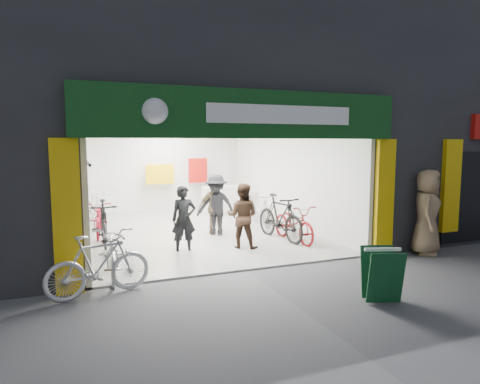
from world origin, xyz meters
TOP-DOWN VIEW (x-y plane):
  - ground at (0.00, 0.00)m, footprint 60.00×60.00m
  - building at (0.91, 4.99)m, footprint 17.00×10.27m
  - bike_left_front at (-2.50, 0.60)m, footprint 0.78×1.99m
  - bike_left_midfront at (-2.50, 2.66)m, footprint 0.63×1.99m
  - bike_left_midback at (-2.49, 4.37)m, footprint 0.83×1.91m
  - bike_left_back at (-2.50, 6.31)m, footprint 0.88×1.89m
  - bike_right_front at (1.80, 2.13)m, footprint 0.79×2.05m
  - bike_right_mid at (2.07, 1.87)m, footprint 0.71×1.87m
  - bike_right_back at (2.14, 4.09)m, footprint 0.51×1.68m
  - parked_bike at (-2.80, -0.36)m, footprint 1.80×0.87m
  - customer_a at (-0.79, 1.88)m, footprint 0.59×0.41m
  - customer_b at (0.58, 1.69)m, footprint 0.96×0.92m
  - customer_c at (0.44, 3.21)m, footprint 1.24×1.16m
  - customer_d at (0.47, 3.38)m, footprint 0.97×0.61m
  - pedestrian_near at (4.26, -0.30)m, footprint 1.10×1.10m
  - sandwich_board at (1.34, -2.31)m, footprint 0.71×0.71m

SIDE VIEW (x-z plane):
  - ground at x=0.00m, z-range 0.00..0.00m
  - sandwich_board at x=1.34m, z-range 0.04..0.89m
  - bike_right_mid at x=2.07m, z-range 0.00..0.97m
  - bike_left_midback at x=-2.49m, z-range 0.00..0.98m
  - bike_right_back at x=2.14m, z-range 0.00..1.00m
  - bike_left_front at x=-2.50m, z-range 0.00..1.03m
  - parked_bike at x=-2.80m, z-range 0.00..1.04m
  - bike_left_back at x=-2.50m, z-range 0.00..1.09m
  - bike_left_midfront at x=-2.50m, z-range 0.00..1.19m
  - bike_right_front at x=1.80m, z-range 0.00..1.20m
  - customer_d at x=0.47m, z-range 0.00..1.53m
  - customer_a at x=-0.79m, z-range 0.00..1.54m
  - customer_b at x=0.58m, z-range 0.00..1.57m
  - customer_c at x=0.44m, z-range 0.00..1.68m
  - pedestrian_near at x=4.26m, z-range 0.00..1.93m
  - building at x=0.91m, z-range 0.31..8.31m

